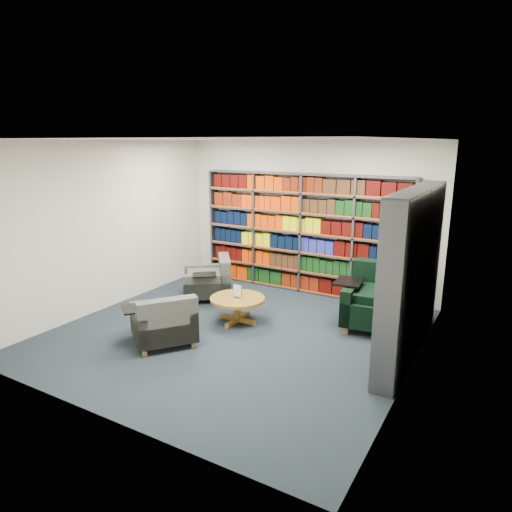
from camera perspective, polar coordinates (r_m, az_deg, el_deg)
The scene contains 7 objects.
room_shell at distance 6.47m, azimuth -2.66°, elevation 1.88°, with size 5.02×5.02×2.82m.
bookshelf_back at distance 8.55m, azimuth 5.85°, elevation 2.78°, with size 4.00×0.28×2.20m.
bookshelf_right at distance 6.24m, azimuth 18.96°, elevation -2.19°, with size 0.28×2.50×2.20m.
chair_teal_left at distance 8.32m, azimuth -5.59°, elevation -3.19°, with size 1.15×1.16×0.75m.
chair_green_right at distance 7.29m, azimuth 15.44°, elevation -5.55°, with size 1.28×1.14×0.94m.
chair_teal_front at distance 6.55m, azimuth -11.39°, elevation -8.35°, with size 1.14×1.14×0.74m.
coffee_table at distance 7.18m, azimuth -2.33°, elevation -5.82°, with size 0.86×0.86×0.60m.
Camera 1 is at (3.42, -5.32, 2.77)m, focal length 32.00 mm.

